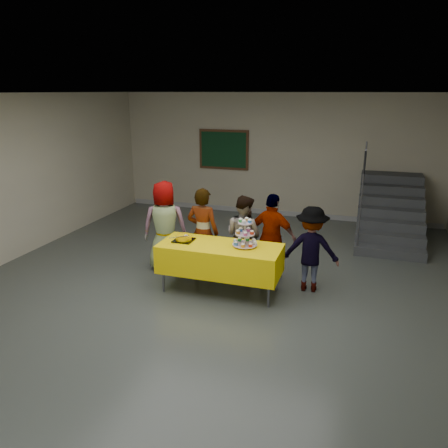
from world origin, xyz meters
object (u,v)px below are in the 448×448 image
Objects in this scene: bear_cake at (184,237)px; schoolchild_a at (165,226)px; schoolchild_e at (311,249)px; noticeboard at (224,150)px; schoolchild_b at (203,232)px; schoolchild_d at (272,237)px; cupcake_stand at (245,236)px; schoolchild_c at (243,236)px; bake_table at (220,258)px; staircase at (389,214)px.

schoolchild_a reaches higher than bear_cake.
noticeboard reaches higher than schoolchild_e.
schoolchild_b reaches higher than schoolchild_d.
schoolchild_b is (-0.86, 0.46, -0.18)m from cupcake_stand.
noticeboard is at bearing -105.69° from schoolchild_a.
schoolchild_e is (1.93, 0.49, -0.15)m from bear_cake.
schoolchild_b is at bearing 44.66° from schoolchild_c.
noticeboard is (-1.45, 4.62, 1.04)m from bake_table.
cupcake_stand is 1.07m from schoolchild_e.
noticeboard reaches higher than schoolchild_c.
schoolchild_a is 0.74m from schoolchild_b.
noticeboard reaches higher than schoolchild_b.
schoolchild_b is at bearing 154.62° from schoolchild_a.
bake_table is 1.38× the size of schoolchild_e.
schoolchild_d is (1.13, 0.24, -0.04)m from schoolchild_b.
cupcake_stand is 0.29× the size of schoolchild_b.
schoolchild_c is (-0.22, 0.70, -0.24)m from cupcake_stand.
staircase is (3.07, 3.26, -0.27)m from schoolchild_b.
schoolchild_a is 1.13× the size of schoolchild_c.
bake_table is at bearing 102.28° from schoolchild_c.
bear_cake is 1.08m from schoolchild_c.
schoolchild_d reaches higher than schoolchild_c.
schoolchild_e is at bearing 24.71° from cupcake_stand.
schoolchild_c is 0.96× the size of schoolchild_d.
schoolchild_a is 1.21× the size of noticeboard.
cupcake_stand is at bearing 82.19° from schoolchild_d.
schoolchild_e reaches higher than bear_cake.
staircase reaches higher than schoolchild_d.
schoolchild_d is 4.48m from noticeboard.
bake_table is 1.24× the size of schoolchild_b.
bear_cake is 0.85m from schoolchild_a.
noticeboard is at bearing 111.91° from cupcake_stand.
cupcake_stand is at bearing 154.45° from schoolchild_b.
staircase is (3.19, 3.77, -0.34)m from bear_cake.
noticeboard is at bearing 107.48° from bake_table.
schoolchild_c is 0.49m from schoolchild_d.
cupcake_stand is (0.38, 0.07, 0.38)m from bake_table.
schoolchild_b is (0.13, 0.51, -0.07)m from bear_cake.
schoolchild_a is (-0.61, 0.59, -0.04)m from bear_cake.
noticeboard reaches higher than staircase.
schoolchild_c is 1.19m from schoolchild_e.
schoolchild_c is at bearing 13.62° from schoolchild_d.
schoolchild_c is at bearing -16.86° from schoolchild_e.
bear_cake reaches higher than bake_table.
schoolchild_a is 2.54m from schoolchild_e.
cupcake_stand is 0.99m from schoolchild_b.
bear_cake is 0.26× the size of schoolchild_e.
bear_cake is at bearing -176.97° from cupcake_stand.
staircase is at bearing -159.24° from schoolchild_a.
staircase is at bearing -130.65° from schoolchild_b.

